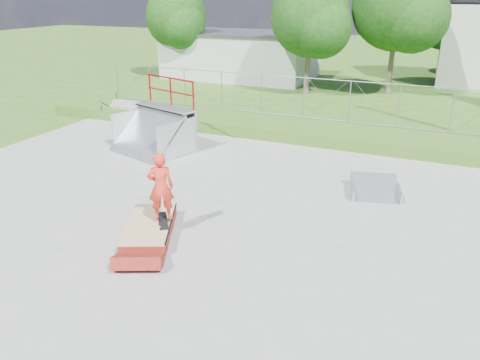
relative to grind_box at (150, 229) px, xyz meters
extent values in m
plane|color=#325A19|center=(0.70, 0.57, -0.17)|extent=(120.00, 120.00, 0.00)
cube|color=gray|center=(0.70, 0.57, -0.15)|extent=(20.00, 16.00, 0.04)
cube|color=#325A19|center=(0.70, 10.07, 0.08)|extent=(24.00, 3.00, 0.50)
cube|color=maroon|center=(0.00, 0.00, -0.01)|extent=(1.94, 2.53, 0.32)
cube|color=tan|center=(0.00, 0.00, 0.16)|extent=(1.96, 2.55, 0.02)
cube|color=black|center=(0.32, 0.15, 0.21)|extent=(0.65, 0.77, 0.13)
imported|color=red|center=(0.32, 0.15, 1.08)|extent=(0.75, 0.67, 1.73)
cube|color=#B9B9B5|center=(-7.30, 22.57, 1.33)|extent=(10.00, 6.00, 3.00)
cylinder|color=brown|center=(-1.30, 18.57, 1.05)|extent=(0.30, 0.30, 2.45)
sphere|color=#103B10|center=(-1.30, 18.57, 4.24)|extent=(4.48, 4.48, 4.48)
sphere|color=#103B10|center=(-0.46, 18.01, 3.68)|extent=(3.36, 3.36, 3.36)
cylinder|color=brown|center=(3.20, 20.57, 1.23)|extent=(0.30, 0.30, 2.80)
sphere|color=#103B10|center=(3.20, 20.57, 4.87)|extent=(5.12, 5.12, 5.12)
sphere|color=#103B10|center=(4.16, 19.93, 4.23)|extent=(3.84, 3.84, 3.84)
cylinder|color=brown|center=(-11.30, 20.57, 0.97)|extent=(0.30, 0.30, 2.27)
sphere|color=#103B10|center=(-11.30, 20.57, 3.92)|extent=(4.16, 4.16, 4.16)
sphere|color=#103B10|center=(-10.52, 20.05, 3.40)|extent=(3.12, 3.12, 3.12)
cylinder|color=brown|center=(5.70, 28.57, 0.88)|extent=(0.30, 0.30, 2.10)
sphere|color=#103B10|center=(5.70, 28.57, 3.61)|extent=(3.84, 3.84, 3.84)
sphere|color=#103B10|center=(6.42, 28.09, 3.13)|extent=(2.88, 2.88, 2.88)
camera|label=1|loc=(6.30, -8.69, 5.58)|focal=35.00mm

